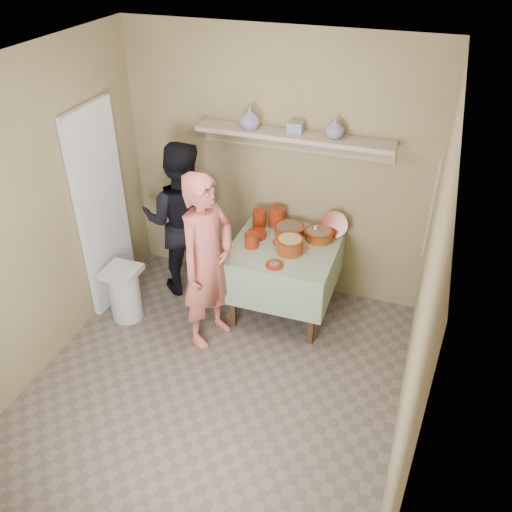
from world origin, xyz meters
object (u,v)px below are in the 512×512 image
at_px(person_cook, 207,262).
at_px(person_helper, 182,220).
at_px(trash_bin, 125,293).
at_px(serving_table, 284,256).
at_px(cazuela_rice, 290,244).

bearing_deg(person_cook, person_helper, 59.14).
bearing_deg(person_helper, trash_bin, 48.35).
distance_m(serving_table, trash_bin, 1.58).
xyz_separation_m(person_cook, person_helper, (-0.55, 0.63, -0.02)).
xyz_separation_m(cazuela_rice, trash_bin, (-1.49, -0.50, -0.56)).
xyz_separation_m(person_helper, serving_table, (1.08, -0.05, -0.17)).
bearing_deg(serving_table, person_helper, 177.31).
distance_m(cazuela_rice, trash_bin, 1.67).
xyz_separation_m(serving_table, cazuela_rice, (0.07, -0.09, 0.20)).
bearing_deg(person_cook, cazuela_rice, -32.89).
bearing_deg(serving_table, trash_bin, -157.20).
height_order(person_cook, serving_table, person_cook).
bearing_deg(serving_table, person_cook, -132.25).
xyz_separation_m(person_cook, trash_bin, (-0.89, -0.01, -0.55)).
relative_size(person_helper, cazuela_rice, 4.90).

